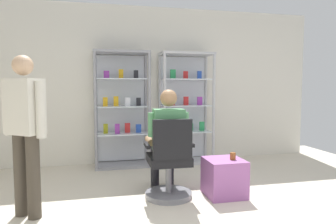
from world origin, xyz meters
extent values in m
cube|color=silver|center=(0.00, 3.00, 1.35)|extent=(6.00, 0.10, 2.70)
cylinder|color=gray|center=(-0.98, 2.50, 0.95)|extent=(0.05, 0.05, 1.90)
cylinder|color=gray|center=(-0.13, 2.50, 0.95)|extent=(0.05, 0.05, 1.90)
cylinder|color=gray|center=(-0.98, 2.90, 0.95)|extent=(0.05, 0.05, 1.90)
cylinder|color=gray|center=(-0.13, 2.90, 0.95)|extent=(0.05, 0.05, 1.90)
cube|color=gray|center=(-0.55, 2.70, 1.88)|extent=(0.90, 0.45, 0.04)
cube|color=gray|center=(-0.55, 2.70, 0.02)|extent=(0.90, 0.45, 0.04)
cube|color=silver|center=(-0.55, 2.92, 0.95)|extent=(0.84, 0.02, 1.80)
cube|color=silver|center=(-0.55, 2.70, 0.55)|extent=(0.82, 0.39, 0.02)
cube|color=#999919|center=(-0.82, 2.72, 0.64)|extent=(0.07, 0.04, 0.16)
cube|color=purple|center=(-0.63, 2.67, 0.64)|extent=(0.08, 0.05, 0.16)
cube|color=red|center=(-0.46, 2.74, 0.64)|extent=(0.09, 0.03, 0.16)
cube|color=#264CB2|center=(-0.28, 2.71, 0.63)|extent=(0.09, 0.04, 0.14)
cube|color=silver|center=(-0.55, 2.70, 1.00)|extent=(0.82, 0.39, 0.02)
cube|color=gold|center=(-0.82, 2.72, 1.08)|extent=(0.08, 0.06, 0.14)
cube|color=gold|center=(-0.64, 2.73, 1.09)|extent=(0.08, 0.06, 0.16)
cube|color=silver|center=(-0.46, 2.66, 1.08)|extent=(0.09, 0.05, 0.14)
cube|color=black|center=(-0.27, 2.73, 1.07)|extent=(0.07, 0.05, 0.13)
cube|color=silver|center=(-0.55, 2.70, 1.45)|extent=(0.82, 0.39, 0.02)
cube|color=purple|center=(-0.79, 2.68, 1.52)|extent=(0.09, 0.05, 0.12)
cube|color=gold|center=(-0.56, 2.75, 1.53)|extent=(0.08, 0.04, 0.15)
cube|color=black|center=(-0.31, 2.73, 1.53)|extent=(0.07, 0.04, 0.14)
cylinder|color=#B7B7BC|center=(0.13, 2.50, 0.95)|extent=(0.05, 0.05, 1.90)
cylinder|color=#B7B7BC|center=(0.98, 2.50, 0.95)|extent=(0.05, 0.05, 1.90)
cylinder|color=#B7B7BC|center=(0.13, 2.90, 0.95)|extent=(0.05, 0.05, 1.90)
cylinder|color=#B7B7BC|center=(0.98, 2.90, 0.95)|extent=(0.05, 0.05, 1.90)
cube|color=#B7B7BC|center=(0.55, 2.70, 1.88)|extent=(0.90, 0.45, 0.04)
cube|color=#B7B7BC|center=(0.55, 2.70, 0.02)|extent=(0.90, 0.45, 0.04)
cube|color=silver|center=(0.55, 2.92, 0.95)|extent=(0.84, 0.02, 1.80)
cube|color=silver|center=(0.55, 2.70, 0.55)|extent=(0.82, 0.39, 0.02)
cube|color=#264CB2|center=(0.29, 2.71, 0.64)|extent=(0.08, 0.05, 0.16)
cube|color=#264CB2|center=(0.47, 2.68, 0.62)|extent=(0.08, 0.04, 0.12)
cube|color=#268C4C|center=(0.65, 2.75, 0.62)|extent=(0.08, 0.05, 0.12)
cube|color=#268C4C|center=(0.82, 2.67, 0.64)|extent=(0.08, 0.04, 0.16)
cube|color=silver|center=(0.55, 2.70, 1.00)|extent=(0.82, 0.39, 0.02)
cube|color=red|center=(0.31, 2.75, 1.07)|extent=(0.09, 0.04, 0.13)
cube|color=red|center=(0.55, 2.70, 1.08)|extent=(0.08, 0.05, 0.15)
cube|color=purple|center=(0.78, 2.67, 1.08)|extent=(0.09, 0.06, 0.14)
cube|color=silver|center=(0.55, 2.70, 1.45)|extent=(0.82, 0.39, 0.02)
cube|color=#268C4C|center=(0.32, 2.73, 1.54)|extent=(0.09, 0.04, 0.16)
cube|color=red|center=(0.54, 2.72, 1.52)|extent=(0.08, 0.05, 0.13)
cube|color=#264CB2|center=(0.78, 2.70, 1.53)|extent=(0.07, 0.05, 0.14)
cylinder|color=slate|center=(-0.12, 1.14, 0.03)|extent=(0.56, 0.56, 0.06)
cylinder|color=slate|center=(-0.12, 1.14, 0.24)|extent=(0.07, 0.07, 0.41)
cube|color=black|center=(-0.12, 1.14, 0.46)|extent=(0.49, 0.49, 0.10)
cube|color=black|center=(-0.13, 0.93, 0.73)|extent=(0.44, 0.09, 0.45)
cube|color=black|center=(0.14, 1.13, 0.64)|extent=(0.05, 0.30, 0.04)
cube|color=black|center=(-0.38, 1.14, 0.64)|extent=(0.05, 0.30, 0.04)
cylinder|color=black|center=(-0.02, 1.33, 0.56)|extent=(0.15, 0.40, 0.14)
cylinder|color=black|center=(-0.02, 1.53, 0.28)|extent=(0.11, 0.11, 0.56)
cylinder|color=black|center=(-0.22, 1.34, 0.56)|extent=(0.15, 0.40, 0.14)
cylinder|color=black|center=(-0.22, 1.54, 0.28)|extent=(0.11, 0.11, 0.56)
cube|color=#4C8C59|center=(-0.12, 1.14, 0.81)|extent=(0.36, 0.23, 0.50)
sphere|color=#99704C|center=(-0.12, 1.14, 1.19)|extent=(0.20, 0.20, 0.20)
cylinder|color=#4C8C59|center=(0.08, 1.13, 0.88)|extent=(0.09, 0.09, 0.28)
cylinder|color=#99704C|center=(0.08, 1.31, 0.66)|extent=(0.09, 0.30, 0.08)
cylinder|color=#4C8C59|center=(-0.32, 1.14, 0.88)|extent=(0.09, 0.09, 0.28)
cylinder|color=#99704C|center=(-0.32, 1.32, 0.66)|extent=(0.09, 0.30, 0.08)
cube|color=#9E599E|center=(0.55, 1.04, 0.22)|extent=(0.45, 0.45, 0.45)
cylinder|color=brown|center=(0.64, 0.99, 0.49)|extent=(0.07, 0.07, 0.08)
cylinder|color=#3F382D|center=(-1.71, 0.97, 0.42)|extent=(0.13, 0.13, 0.85)
cylinder|color=beige|center=(-1.81, 1.05, 1.10)|extent=(0.09, 0.09, 0.55)
cylinder|color=#3F382D|center=(-1.57, 0.86, 0.42)|extent=(0.13, 0.13, 0.85)
cylinder|color=beige|center=(-1.47, 0.79, 1.10)|extent=(0.09, 0.09, 0.55)
cube|color=beige|center=(-1.64, 0.92, 1.12)|extent=(0.42, 0.39, 0.55)
sphere|color=tan|center=(-1.64, 0.92, 1.53)|extent=(0.20, 0.20, 0.20)
camera|label=1|loc=(-0.92, -2.33, 1.32)|focal=32.51mm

